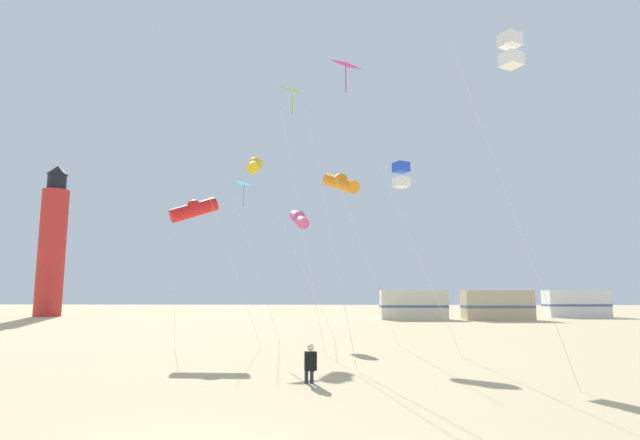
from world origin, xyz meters
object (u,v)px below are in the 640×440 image
kite_tube_rainbow (299,219)px  kite_tube_scarlet (194,209)px  rv_van_tan (497,305)px  kite_flyer_standing (310,363)px  rv_van_cream (413,305)px  kite_box_white (510,51)px  kite_box_blue (401,175)px  kite_diamond_lime (293,102)px  rv_van_white (576,304)px  kite_tube_gold (255,165)px  kite_diamond_magenta (344,77)px  lighthouse_distant (52,245)px  kite_tube_orange (341,183)px  kite_diamond_cyan (243,190)px

kite_tube_rainbow → kite_tube_scarlet: kite_tube_rainbow is taller
rv_van_tan → kite_flyer_standing: bearing=-116.7°
kite_tube_rainbow → rv_van_cream: bearing=64.3°
kite_box_white → rv_van_cream: (1.33, 34.28, -9.29)m
kite_box_blue → rv_van_cream: bearing=81.2°
kite_flyer_standing → kite_box_blue: kite_box_blue is taller
kite_diamond_lime → rv_van_white: 44.13m
kite_box_blue → kite_tube_rainbow: bearing=123.3°
kite_box_white → kite_box_blue: bearing=115.5°
kite_tube_gold → kite_tube_scarlet: (-2.38, -4.30, -3.38)m
kite_diamond_magenta → kite_box_white: (5.58, -2.92, -0.46)m
kite_diamond_magenta → lighthouse_distant: 47.91m
kite_tube_scarlet → rv_van_white: 44.82m
kite_box_white → kite_diamond_lime: 10.04m
kite_box_white → kite_diamond_lime: bearing=142.3°
kite_diamond_lime → kite_tube_scarlet: size_ratio=1.61×
kite_tube_orange → kite_tube_scarlet: kite_tube_orange is taller
kite_diamond_cyan → rv_van_cream: size_ratio=1.32×
kite_diamond_magenta → kite_tube_rainbow: bearing=103.3°
kite_box_white → kite_diamond_lime: size_ratio=0.93×
kite_diamond_lime → rv_van_white: bearing=50.7°
kite_tube_scarlet → rv_van_tan: bearing=47.1°
kite_diamond_lime → kite_diamond_magenta: bearing=-53.7°
kite_box_blue → kite_tube_gold: bearing=138.0°
kite_tube_gold → rv_van_tan: (20.03, 19.87, -8.84)m
lighthouse_distant → rv_van_white: size_ratio=2.59×
kite_flyer_standing → rv_van_white: bearing=-133.0°
kite_tube_rainbow → kite_tube_gold: bearing=-160.6°
kite_tube_scarlet → kite_tube_orange: bearing=6.9°
kite_tube_rainbow → kite_box_blue: size_ratio=0.92×
kite_diamond_cyan → lighthouse_distant: lighthouse_distant is taller
kite_tube_scarlet → rv_van_cream: kite_tube_scarlet is taller
kite_flyer_standing → kite_box_white: (6.65, 1.33, 10.07)m
kite_flyer_standing → lighthouse_distant: size_ratio=0.07×
kite_tube_orange → rv_van_white: kite_tube_orange is taller
kite_tube_rainbow → kite_diamond_cyan: bearing=-121.5°
kite_box_blue → lighthouse_distant: lighthouse_distant is taller
kite_tube_orange → kite_diamond_lime: 5.38m
rv_van_tan → kite_box_white: bearing=-107.6°
kite_tube_rainbow → kite_diamond_cyan: (-2.66, -4.33, 0.95)m
kite_flyer_standing → lighthouse_distant: lighthouse_distant is taller
kite_diamond_lime → kite_box_blue: (4.94, 0.14, -3.51)m
kite_diamond_magenta → lighthouse_distant: lighthouse_distant is taller
kite_diamond_cyan → kite_flyer_standing: bearing=-69.2°
kite_diamond_lime → kite_tube_gold: bearing=112.2°
kite_tube_orange → rv_van_white: size_ratio=1.40×
kite_tube_scarlet → rv_van_white: bearing=42.9°
kite_diamond_lime → kite_tube_scarlet: 7.62m
kite_tube_orange → rv_van_tan: 28.46m
kite_flyer_standing → kite_box_white: 12.13m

